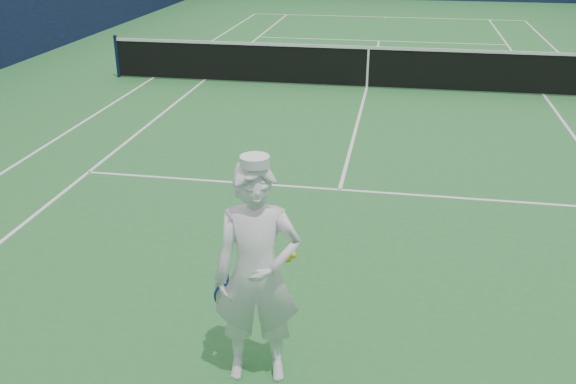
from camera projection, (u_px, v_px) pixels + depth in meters
The scene contains 5 objects.
ground at pixel (367, 88), 15.58m from camera, with size 80.00×80.00×0.00m, color #2A6F33.
court_markings at pixel (367, 88), 15.57m from camera, with size 11.03×23.83×0.01m.
windscreen_fence at pixel (371, 3), 14.78m from camera, with size 20.12×36.12×4.00m.
tennis_net at pixel (368, 65), 15.36m from camera, with size 12.88×0.09×1.07m.
tennis_player at pixel (257, 275), 5.49m from camera, with size 0.88×0.62×2.12m.
Camera 1 is at (0.80, -15.40, 3.87)m, focal length 40.00 mm.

